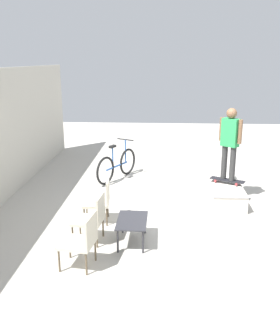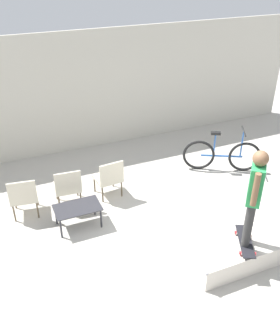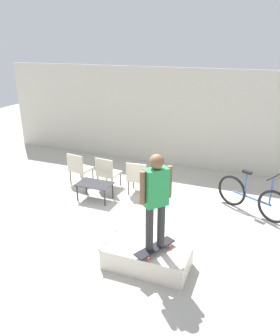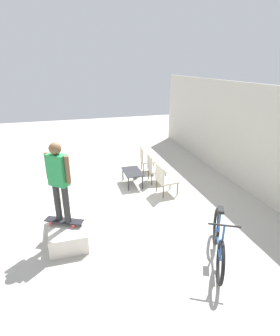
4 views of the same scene
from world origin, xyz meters
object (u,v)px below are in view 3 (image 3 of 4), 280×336
Objects in this scene: skate_ramp_box at (147,257)px; patio_chair_left at (79,167)px; skateboard_on_ramp at (155,248)px; patio_chair_center at (107,171)px; bicycle at (252,197)px; person_skater at (156,195)px; coffee_table at (95,185)px; patio_chair_right at (138,176)px.

patio_chair_left is at bearing 138.14° from skate_ramp_box.
patio_chair_center reaches higher than skateboard_on_ramp.
skate_ramp_box is 0.92× the size of bicycle.
skate_ramp_box is 0.91× the size of person_skater.
person_skater is at bearing -153.23° from skateboard_on_ramp.
skate_ramp_box is 1.70× the size of patio_chair_left.
patio_chair_center is (-2.29, 2.74, -0.97)m from person_skater.
coffee_table is (-2.12, 1.98, 0.18)m from skate_ramp_box.
patio_chair_left is at bearing -5.32° from patio_chair_right.
skate_ramp_box is 1.74× the size of coffee_table.
patio_chair_center reaches higher than skate_ramp_box.
person_skater reaches higher than coffee_table.
patio_chair_right is 0.54× the size of bicycle.
skateboard_on_ramp is 0.93× the size of coffee_table.
patio_chair_left is 1.00× the size of patio_chair_center.
person_skater is 3.26m from bicycle.
skateboard_on_ramp is (0.17, -0.06, 0.28)m from skate_ramp_box.
skate_ramp_box is at bearing 97.35° from skateboard_on_ramp.
skate_ramp_box is 1.70× the size of patio_chair_right.
patio_chair_right is at bearing -175.31° from patio_chair_center.
bicycle reaches higher than patio_chair_left.
patio_chair_center is (-0.01, 0.70, 0.11)m from coffee_table.
person_skater is 3.24m from coffee_table.
patio_chair_center is (-2.29, 2.74, 0.01)m from skateboard_on_ramp.
bicycle reaches higher than coffee_table.
patio_chair_right is (0.88, 0.00, 0.00)m from patio_chair_center.
person_skater reaches higher than bicycle.
coffee_table is 1.12m from patio_chair_right.
bicycle is at bearing -175.18° from patio_chair_center.
skateboard_on_ramp is 3.08m from patio_chair_right.
bicycle is (3.68, 0.01, -0.09)m from patio_chair_center.
person_skater reaches higher than patio_chair_center.
coffee_table is at bearing 136.98° from skate_ramp_box.
skateboard_on_ramp is 0.91× the size of patio_chair_center.
patio_chair_left and patio_chair_center have the same top height.
person_skater is at bearing -89.18° from bicycle.
patio_chair_right is (-1.25, 2.68, 0.29)m from skate_ramp_box.
coffee_table is 0.53× the size of bicycle.
bicycle is at bearing 0.02° from skateboard_on_ramp.
coffee_table is at bearing 95.30° from patio_chair_center.
skateboard_on_ramp is 0.91× the size of patio_chair_left.
person_skater is at bearing -19.42° from skate_ramp_box.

